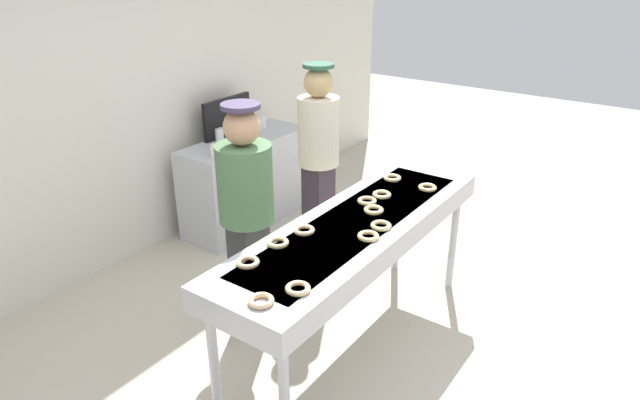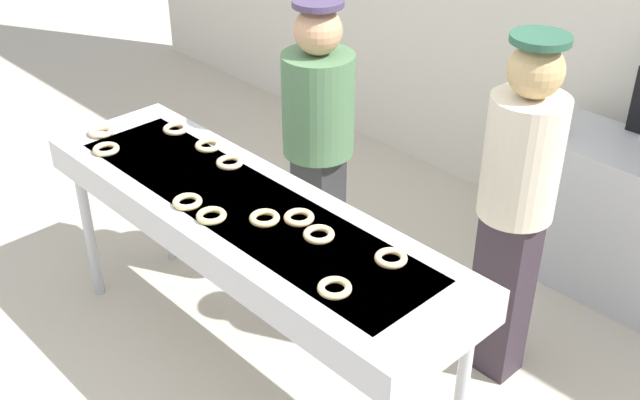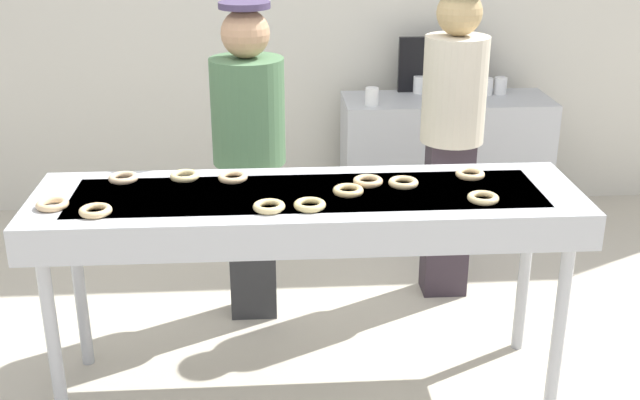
% 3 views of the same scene
% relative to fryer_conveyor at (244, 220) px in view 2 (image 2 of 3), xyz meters
% --- Properties ---
extents(ground_plane, '(16.00, 16.00, 0.00)m').
position_rel_fryer_conveyor_xyz_m(ground_plane, '(0.00, 0.00, -0.87)').
color(ground_plane, beige).
extents(fryer_conveyor, '(2.31, 0.65, 0.95)m').
position_rel_fryer_conveyor_xyz_m(fryer_conveyor, '(0.00, 0.00, 0.00)').
color(fryer_conveyor, '#B7BABF').
rests_on(fryer_conveyor, ground).
extents(plain_donut_0, '(0.14, 0.14, 0.03)m').
position_rel_fryer_conveyor_xyz_m(plain_donut_0, '(0.42, 0.06, 0.10)').
color(plain_donut_0, '#EECC8D').
rests_on(plain_donut_0, fryer_conveyor).
extents(plain_donut_1, '(0.18, 0.18, 0.03)m').
position_rel_fryer_conveyor_xyz_m(plain_donut_1, '(-0.53, 0.21, 0.10)').
color(plain_donut_1, '#F0D591').
rests_on(plain_donut_1, fryer_conveyor).
extents(plain_donut_2, '(0.18, 0.18, 0.03)m').
position_rel_fryer_conveyor_xyz_m(plain_donut_2, '(-0.32, 0.17, 0.10)').
color(plain_donut_2, '#F6CB93').
rests_on(plain_donut_2, fryer_conveyor).
extents(plain_donut_3, '(0.16, 0.16, 0.03)m').
position_rel_fryer_conveyor_xyz_m(plain_donut_3, '(0.00, -0.17, 0.10)').
color(plain_donut_3, '#E6CD83').
rests_on(plain_donut_3, fryer_conveyor).
extents(plain_donut_4, '(0.18, 0.18, 0.03)m').
position_rel_fryer_conveyor_xyz_m(plain_donut_4, '(0.27, 0.09, 0.10)').
color(plain_donut_4, '#EFC287').
rests_on(plain_donut_4, fryer_conveyor).
extents(plain_donut_5, '(0.15, 0.15, 0.03)m').
position_rel_fryer_conveyor_xyz_m(plain_donut_5, '(-1.03, -0.10, 0.10)').
color(plain_donut_5, '#F8CB92').
rests_on(plain_donut_5, fryer_conveyor).
extents(plain_donut_6, '(0.16, 0.16, 0.03)m').
position_rel_fryer_conveyor_xyz_m(plain_donut_6, '(0.73, 0.15, 0.10)').
color(plain_donut_6, '#F7CD8E').
rests_on(plain_donut_6, fryer_conveyor).
extents(plain_donut_7, '(0.13, 0.13, 0.03)m').
position_rel_fryer_conveyor_xyz_m(plain_donut_7, '(-0.16, -0.18, 0.10)').
color(plain_donut_7, '#EED18C').
rests_on(plain_donut_7, fryer_conveyor).
extents(plain_donut_8, '(0.17, 0.17, 0.03)m').
position_rel_fryer_conveyor_xyz_m(plain_donut_8, '(-0.84, -0.18, 0.10)').
color(plain_donut_8, '#F7CE8C').
rests_on(plain_donut_8, fryer_conveyor).
extents(plain_donut_9, '(0.18, 0.18, 0.03)m').
position_rel_fryer_conveyor_xyz_m(plain_donut_9, '(0.17, -0.02, 0.10)').
color(plain_donut_9, '#F3CE85').
rests_on(plain_donut_9, fryer_conveyor).
extents(plain_donut_10, '(0.17, 0.17, 0.03)m').
position_rel_fryer_conveyor_xyz_m(plain_donut_10, '(-0.80, 0.20, 0.10)').
color(plain_donut_10, beige).
rests_on(plain_donut_10, fryer_conveyor).
extents(plain_donut_11, '(0.18, 0.18, 0.03)m').
position_rel_fryer_conveyor_xyz_m(plain_donut_11, '(0.71, -0.14, 0.10)').
color(plain_donut_11, '#EDCE8C').
rests_on(plain_donut_11, fryer_conveyor).
extents(worker_baker, '(0.36, 0.36, 1.65)m').
position_rel_fryer_conveyor_xyz_m(worker_baker, '(-0.26, 0.69, 0.09)').
color(worker_baker, '#2F2F31').
rests_on(worker_baker, ground).
extents(worker_assistant, '(0.33, 0.33, 1.71)m').
position_rel_fryer_conveyor_xyz_m(worker_assistant, '(0.81, 0.87, 0.11)').
color(worker_assistant, '#30272F').
rests_on(worker_assistant, ground).
extents(paper_cup_0, '(0.08, 0.08, 0.11)m').
position_rel_fryer_conveyor_xyz_m(paper_cup_0, '(0.49, 1.73, 0.06)').
color(paper_cup_0, white).
rests_on(paper_cup_0, prep_counter).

